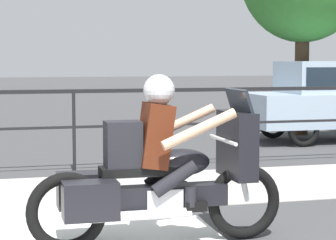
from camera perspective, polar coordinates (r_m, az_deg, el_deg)
name	(u,v)px	position (r m, az deg, el deg)	size (l,w,h in m)	color
sidewalk_band	(88,192)	(8.68, -6.96, -6.22)	(44.00, 2.40, 0.01)	#B7B2A8
fence_railing	(74,107)	(10.04, -8.21, 1.09)	(36.00, 0.05, 1.28)	black
motorcycle	(160,171)	(6.08, -0.72, -4.47)	(2.43, 0.76, 1.60)	black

